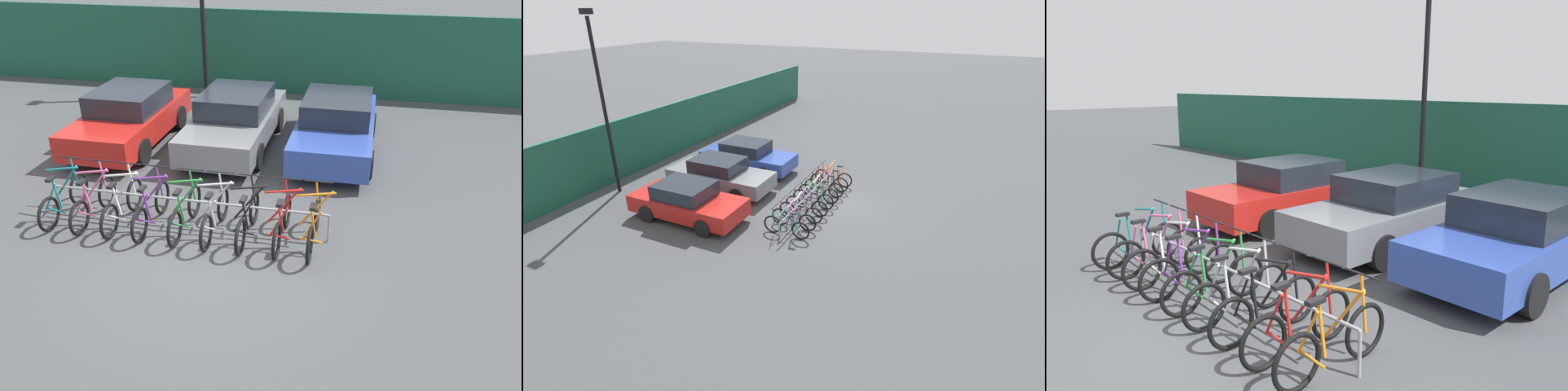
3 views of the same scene
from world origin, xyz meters
TOP-DOWN VIEW (x-y plane):
  - ground_plane at (0.00, 0.00)m, footprint 120.00×120.00m
  - hoarding_wall at (0.00, 9.50)m, footprint 36.00×0.16m
  - bike_rack at (-0.73, 0.68)m, footprint 5.34×0.04m
  - bicycle_teal at (-3.13, 0.53)m, footprint 0.68×1.71m
  - bicycle_pink at (-2.51, 0.53)m, footprint 0.68×1.71m
  - bicycle_white at (-1.92, 0.53)m, footprint 0.68×1.71m
  - bicycle_purple at (-1.34, 0.53)m, footprint 0.68×1.71m
  - bicycle_green at (-0.69, 0.53)m, footprint 0.68×1.71m
  - bicycle_silver at (-0.12, 0.53)m, footprint 0.68×1.71m
  - bicycle_black at (0.49, 0.53)m, footprint 0.68×1.71m
  - bicycle_red at (1.12, 0.53)m, footprint 0.68×1.71m
  - bicycle_orange at (1.67, 0.53)m, footprint 0.68×1.71m
  - car_red at (-3.52, 4.32)m, footprint 1.91×4.23m
  - car_grey at (-0.83, 4.70)m, footprint 1.91×4.43m
  - car_blue at (1.67, 4.81)m, footprint 1.91×4.40m
  - lamp_post at (-2.84, 8.50)m, footprint 0.24×0.44m

SIDE VIEW (x-z plane):
  - ground_plane at x=0.00m, z-range 0.00..0.00m
  - bicycle_teal at x=-3.13m, z-range -0.15..0.90m
  - bicycle_pink at x=-2.51m, z-range -0.15..0.90m
  - bicycle_white at x=-1.92m, z-range -0.15..0.90m
  - bicycle_purple at x=-1.34m, z-range -0.15..0.90m
  - bicycle_green at x=-0.69m, z-range -0.15..0.90m
  - bicycle_silver at x=-0.12m, z-range -0.15..0.90m
  - bicycle_black at x=0.49m, z-range -0.15..0.90m
  - bicycle_red at x=1.12m, z-range -0.15..0.90m
  - bicycle_orange at x=1.67m, z-range -0.15..0.90m
  - bike_rack at x=-0.73m, z-range 0.22..0.79m
  - car_red at x=-3.52m, z-range -0.01..1.39m
  - car_blue at x=1.67m, z-range -0.01..1.39m
  - car_grey at x=-0.83m, z-range -0.01..1.39m
  - hoarding_wall at x=0.00m, z-range 0.00..2.63m
  - lamp_post at x=-2.84m, z-range 0.36..7.44m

